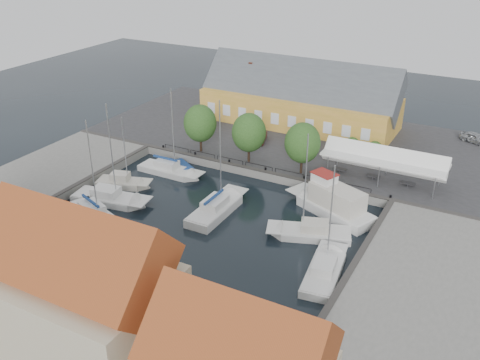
{
  "coord_description": "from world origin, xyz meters",
  "views": [
    {
      "loc": [
        25.91,
        -42.05,
        28.03
      ],
      "look_at": [
        0.0,
        6.0,
        1.5
      ],
      "focal_mm": 40.0,
      "sensor_mm": 36.0,
      "label": 1
    }
  ],
  "objects_px": {
    "car_silver": "(475,138)",
    "tent_canopy": "(384,159)",
    "car_red": "(261,137)",
    "west_boat_d": "(95,217)",
    "trawler": "(333,205)",
    "launch_nw": "(183,169)",
    "east_boat_c": "(324,273)",
    "west_boat_c": "(110,200)",
    "east_boat_b": "(311,234)",
    "west_boat_b": "(123,184)",
    "west_boat_a": "(169,171)",
    "launch_sw": "(64,231)",
    "warehouse": "(297,100)",
    "center_sailboat": "(217,210)"
  },
  "relations": [
    {
      "from": "center_sailboat",
      "to": "car_silver",
      "type": "bearing_deg",
      "value": 55.43
    },
    {
      "from": "car_silver",
      "to": "trawler",
      "type": "height_order",
      "value": "trawler"
    },
    {
      "from": "warehouse",
      "to": "west_boat_a",
      "type": "xyz_separation_m",
      "value": [
        -7.39,
        -22.14,
        -4.16
      ]
    },
    {
      "from": "west_boat_b",
      "to": "car_red",
      "type": "bearing_deg",
      "value": 63.3
    },
    {
      "from": "trawler",
      "to": "west_boat_a",
      "type": "bearing_deg",
      "value": -179.91
    },
    {
      "from": "trawler",
      "to": "west_boat_b",
      "type": "relative_size",
      "value": 1.18
    },
    {
      "from": "tent_canopy",
      "to": "launch_nw",
      "type": "distance_m",
      "value": 24.4
    },
    {
      "from": "east_boat_c",
      "to": "west_boat_b",
      "type": "distance_m",
      "value": 27.46
    },
    {
      "from": "west_boat_c",
      "to": "trawler",
      "type": "bearing_deg",
      "value": 22.25
    },
    {
      "from": "east_boat_c",
      "to": "west_boat_c",
      "type": "relative_size",
      "value": 0.9
    },
    {
      "from": "car_red",
      "to": "west_boat_d",
      "type": "xyz_separation_m",
      "value": [
        -6.61,
        -25.5,
        -1.34
      ]
    },
    {
      "from": "tent_canopy",
      "to": "east_boat_c",
      "type": "height_order",
      "value": "east_boat_c"
    },
    {
      "from": "tent_canopy",
      "to": "west_boat_d",
      "type": "relative_size",
      "value": 1.19
    },
    {
      "from": "tent_canopy",
      "to": "car_silver",
      "type": "height_order",
      "value": "tent_canopy"
    },
    {
      "from": "trawler",
      "to": "east_boat_b",
      "type": "height_order",
      "value": "east_boat_b"
    },
    {
      "from": "east_boat_c",
      "to": "center_sailboat",
      "type": "bearing_deg",
      "value": 159.79
    },
    {
      "from": "warehouse",
      "to": "trawler",
      "type": "distance_m",
      "value": 26.17
    },
    {
      "from": "trawler",
      "to": "launch_nw",
      "type": "relative_size",
      "value": 2.06
    },
    {
      "from": "east_boat_b",
      "to": "west_boat_d",
      "type": "bearing_deg",
      "value": -160.31
    },
    {
      "from": "west_boat_d",
      "to": "launch_sw",
      "type": "xyz_separation_m",
      "value": [
        -0.95,
        -3.45,
        -0.18
      ]
    },
    {
      "from": "east_boat_b",
      "to": "west_boat_b",
      "type": "xyz_separation_m",
      "value": [
        -23.52,
        -0.05,
        -0.0
      ]
    },
    {
      "from": "west_boat_a",
      "to": "east_boat_c",
      "type": "bearing_deg",
      "value": -24.2
    },
    {
      "from": "tent_canopy",
      "to": "west_boat_c",
      "type": "xyz_separation_m",
      "value": [
        -25.56,
        -17.47,
        -3.42
      ]
    },
    {
      "from": "car_silver",
      "to": "tent_canopy",
      "type": "bearing_deg",
      "value": 179.77
    },
    {
      "from": "tent_canopy",
      "to": "launch_nw",
      "type": "height_order",
      "value": "tent_canopy"
    },
    {
      "from": "warehouse",
      "to": "car_silver",
      "type": "height_order",
      "value": "warehouse"
    },
    {
      "from": "west_boat_d",
      "to": "east_boat_c",
      "type": "bearing_deg",
      "value": 4.86
    },
    {
      "from": "car_silver",
      "to": "trawler",
      "type": "xyz_separation_m",
      "value": [
        -10.96,
        -25.9,
        -0.68
      ]
    },
    {
      "from": "east_boat_c",
      "to": "launch_sw",
      "type": "distance_m",
      "value": 26.02
    },
    {
      "from": "east_boat_c",
      "to": "car_red",
      "type": "bearing_deg",
      "value": 127.34
    },
    {
      "from": "car_silver",
      "to": "west_boat_c",
      "type": "distance_m",
      "value": 48.56
    },
    {
      "from": "west_boat_d",
      "to": "launch_sw",
      "type": "bearing_deg",
      "value": -105.32
    },
    {
      "from": "west_boat_b",
      "to": "warehouse",
      "type": "bearing_deg",
      "value": 69.7
    },
    {
      "from": "west_boat_a",
      "to": "launch_sw",
      "type": "xyz_separation_m",
      "value": [
        -1.31,
        -16.37,
        -0.18
      ]
    },
    {
      "from": "east_boat_c",
      "to": "car_silver",
      "type": "bearing_deg",
      "value": 78.0
    },
    {
      "from": "trawler",
      "to": "west_boat_c",
      "type": "height_order",
      "value": "west_boat_c"
    },
    {
      "from": "west_boat_b",
      "to": "tent_canopy",
      "type": "bearing_deg",
      "value": 27.1
    },
    {
      "from": "warehouse",
      "to": "launch_nw",
      "type": "relative_size",
      "value": 5.44
    },
    {
      "from": "tent_canopy",
      "to": "launch_sw",
      "type": "xyz_separation_m",
      "value": [
        -25.3,
        -24.65,
        -3.59
      ]
    },
    {
      "from": "tent_canopy",
      "to": "launch_nw",
      "type": "xyz_separation_m",
      "value": [
        -23.22,
        -6.57,
        -3.59
      ]
    },
    {
      "from": "car_red",
      "to": "car_silver",
      "type": "bearing_deg",
      "value": 10.39
    },
    {
      "from": "trawler",
      "to": "west_boat_c",
      "type": "relative_size",
      "value": 0.9
    },
    {
      "from": "warehouse",
      "to": "west_boat_d",
      "type": "distance_m",
      "value": 36.14
    },
    {
      "from": "east_boat_c",
      "to": "launch_sw",
      "type": "xyz_separation_m",
      "value": [
        -25.42,
        -5.53,
        -0.17
      ]
    },
    {
      "from": "center_sailboat",
      "to": "launch_sw",
      "type": "height_order",
      "value": "center_sailboat"
    },
    {
      "from": "tent_canopy",
      "to": "west_boat_b",
      "type": "relative_size",
      "value": 1.53
    },
    {
      "from": "east_boat_b",
      "to": "launch_nw",
      "type": "relative_size",
      "value": 2.16
    },
    {
      "from": "trawler",
      "to": "car_silver",
      "type": "bearing_deg",
      "value": 67.07
    },
    {
      "from": "warehouse",
      "to": "west_boat_c",
      "type": "xyz_separation_m",
      "value": [
        -8.96,
        -31.33,
        -4.17
      ]
    },
    {
      "from": "center_sailboat",
      "to": "west_boat_a",
      "type": "bearing_deg",
      "value": 150.68
    }
  ]
}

